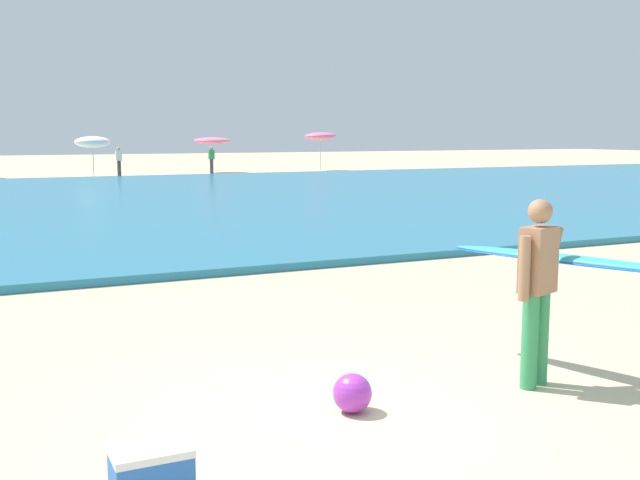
# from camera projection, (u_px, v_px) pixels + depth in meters

# --- Properties ---
(ground_plane) EXTENTS (160.00, 160.00, 0.00)m
(ground_plane) POSITION_uv_depth(u_px,v_px,m) (327.00, 414.00, 6.27)
(ground_plane) COLOR beige
(sea) EXTENTS (120.00, 28.00, 0.14)m
(sea) POSITION_uv_depth(u_px,v_px,m) (56.00, 203.00, 24.35)
(sea) COLOR teal
(sea) RESTS_ON ground
(surfer_with_board) EXTENTS (1.29, 2.53, 1.73)m
(surfer_with_board) POSITION_uv_depth(u_px,v_px,m) (550.00, 273.00, 6.99)
(surfer_with_board) COLOR #338E56
(surfer_with_board) RESTS_ON ground
(beach_umbrella_2) EXTENTS (1.84, 1.85, 2.17)m
(beach_umbrella_2) POSITION_uv_depth(u_px,v_px,m) (93.00, 142.00, 39.43)
(beach_umbrella_2) COLOR beige
(beach_umbrella_2) RESTS_ON ground
(beach_umbrella_3) EXTENTS (2.17, 2.18, 2.09)m
(beach_umbrella_3) POSITION_uv_depth(u_px,v_px,m) (212.00, 141.00, 44.42)
(beach_umbrella_3) COLOR beige
(beach_umbrella_3) RESTS_ON ground
(beach_umbrella_4) EXTENTS (1.94, 1.95, 2.38)m
(beach_umbrella_4) POSITION_uv_depth(u_px,v_px,m) (320.00, 136.00, 46.84)
(beach_umbrella_4) COLOR beige
(beach_umbrella_4) RESTS_ON ground
(beachgoer_near_row_left) EXTENTS (0.32, 0.20, 1.58)m
(beachgoer_near_row_left) POSITION_uv_depth(u_px,v_px,m) (119.00, 161.00, 40.60)
(beachgoer_near_row_left) COLOR #383842
(beachgoer_near_row_left) RESTS_ON ground
(beachgoer_near_row_mid) EXTENTS (0.32, 0.20, 1.58)m
(beachgoer_near_row_mid) POSITION_uv_depth(u_px,v_px,m) (211.00, 159.00, 42.72)
(beachgoer_near_row_mid) COLOR #383842
(beachgoer_near_row_mid) RESTS_ON ground
(beach_ball) EXTENTS (0.33, 0.33, 0.33)m
(beach_ball) POSITION_uv_depth(u_px,v_px,m) (352.00, 393.00, 6.30)
(beach_ball) COLOR purple
(beach_ball) RESTS_ON ground
(cooler_box) EXTENTS (0.49, 0.35, 0.37)m
(cooler_box) POSITION_uv_depth(u_px,v_px,m) (151.00, 475.00, 4.75)
(cooler_box) COLOR blue
(cooler_box) RESTS_ON ground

